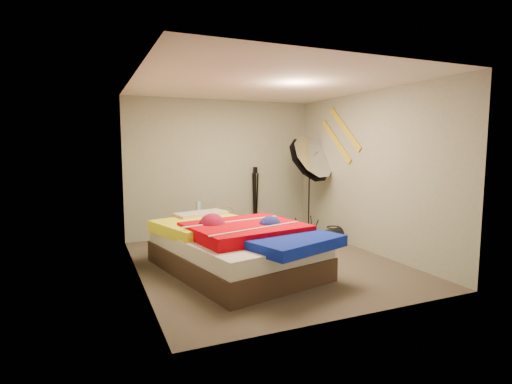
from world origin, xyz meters
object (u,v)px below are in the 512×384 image
wrapping_roll (199,222)px  duffel_bag (333,236)px  tote_bag (223,225)px  bed (235,246)px  camera_case (279,234)px  camera_tripod (255,195)px  photo_umbrella (309,161)px

wrapping_roll → duffel_bag: size_ratio=1.78×
tote_bag → wrapping_roll: (-0.55, -0.33, 0.16)m
tote_bag → bed: 2.12m
wrapping_roll → camera_case: 1.42m
camera_case → camera_tripod: (-0.11, 0.82, 0.59)m
camera_case → bed: bearing=-133.9°
tote_bag → wrapping_roll: bearing=-147.5°
camera_case → camera_tripod: size_ratio=0.21×
duffel_bag → bed: (-2.09, -0.77, 0.21)m
wrapping_roll → bed: wrapping_roll is taller
tote_bag → bed: bearing=-102.4°
tote_bag → camera_tripod: camera_tripod is taller
duffel_bag → photo_umbrella: (-0.18, 0.56, 1.28)m
duffel_bag → wrapping_roll: bearing=134.5°
camera_case → camera_tripod: camera_tripod is taller
tote_bag → duffel_bag: tote_bag is taller
duffel_bag → photo_umbrella: bearing=86.7°
tote_bag → photo_umbrella: 1.97m
duffel_bag → photo_umbrella: photo_umbrella is taller
camera_case → duffel_bag: bearing=-25.3°
camera_case → photo_umbrella: 1.42m
bed → camera_tripod: camera_tripod is taller
wrapping_roll → duffel_bag: (2.12, -0.95, -0.23)m
wrapping_roll → duffel_bag: wrapping_roll is taller
camera_case → bed: (-1.26, -1.21, 0.20)m
wrapping_roll → photo_umbrella: (1.94, -0.39, 1.04)m
duffel_bag → bed: bed is taller
wrapping_roll → camera_case: (1.30, -0.52, -0.22)m
camera_case → camera_tripod: bearing=100.3°
camera_tripod → wrapping_roll: bearing=-165.9°
camera_case → duffel_bag: size_ratio=0.68×
tote_bag → duffel_bag: size_ratio=0.99×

